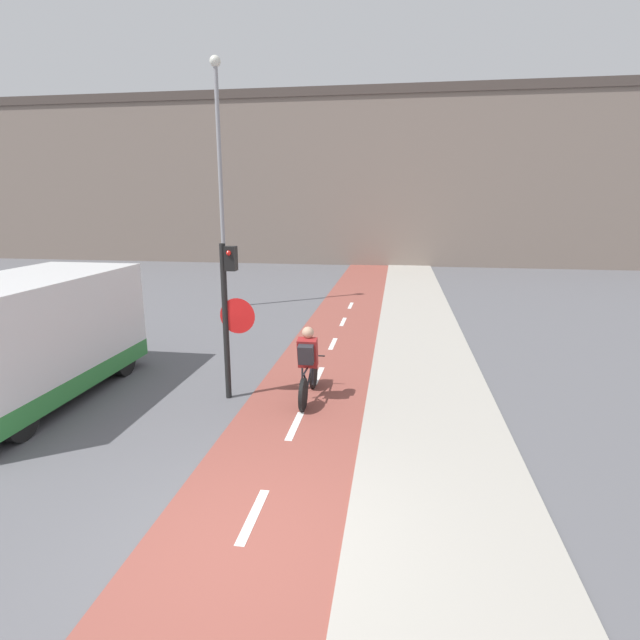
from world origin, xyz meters
name	(u,v)px	position (x,y,z in m)	size (l,w,h in m)	color
ground_plane	(241,545)	(0.00, 0.00, 0.00)	(120.00, 120.00, 0.00)	#5B5B60
bike_lane	(241,544)	(0.00, 0.01, 0.01)	(2.23, 60.00, 0.02)	brown
sidewalk_strip	(456,566)	(2.32, 0.00, 0.03)	(2.40, 60.00, 0.05)	#A8A399
building_row_background	(374,180)	(0.00, 27.27, 4.94)	(60.00, 5.20, 9.85)	slate
traffic_light_pole	(229,304)	(-1.44, 4.07, 1.84)	(0.67, 0.25, 2.96)	black
street_lamp_far	(220,164)	(-4.40, 12.17, 4.92)	(0.36, 0.36, 8.25)	gray
cyclist_near	(308,365)	(0.01, 4.19, 0.70)	(0.46, 1.75, 1.44)	black
van	(27,341)	(-5.18, 3.41, 1.16)	(2.20, 4.76, 2.35)	silver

